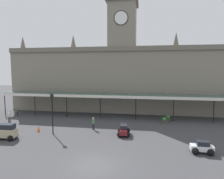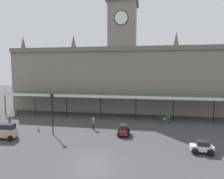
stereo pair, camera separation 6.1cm
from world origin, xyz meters
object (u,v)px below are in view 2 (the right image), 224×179
(car_beige_van, at_px, (6,132))
(traffic_cone, at_px, (38,129))
(victorian_lamppost, at_px, (52,109))
(pedestrian_beside_cars, at_px, (9,116))
(planter_by_canopy, at_px, (168,118))
(car_maroon_estate, at_px, (124,130))
(planter_forecourt_centre, at_px, (16,113))
(planter_near_kerb, at_px, (164,120))
(pedestrian_near_entrance, at_px, (93,123))
(car_white_sedan, at_px, (202,148))

(car_beige_van, bearing_deg, traffic_cone, 56.31)
(victorian_lamppost, distance_m, traffic_cone, 3.70)
(pedestrian_beside_cars, bearing_deg, planter_by_canopy, 10.46)
(car_beige_van, xyz_separation_m, traffic_cone, (2.13, 3.19, -0.47))
(car_maroon_estate, distance_m, victorian_lamppost, 9.00)
(car_beige_van, height_order, planter_forecourt_centre, car_beige_van)
(pedestrian_beside_cars, xyz_separation_m, planter_near_kerb, (22.81, 2.80, -0.42))
(pedestrian_near_entrance, relative_size, victorian_lamppost, 0.33)
(pedestrian_near_entrance, distance_m, planter_near_kerb, 10.41)
(car_beige_van, relative_size, pedestrian_near_entrance, 1.47)
(car_maroon_estate, distance_m, car_white_sedan, 8.75)
(planter_forecourt_centre, bearing_deg, traffic_cone, -40.90)
(pedestrian_beside_cars, distance_m, victorian_lamppost, 10.11)
(car_maroon_estate, bearing_deg, traffic_cone, -177.76)
(car_white_sedan, relative_size, planter_near_kerb, 2.15)
(planter_forecourt_centre, height_order, planter_by_canopy, same)
(pedestrian_near_entrance, distance_m, victorian_lamppost, 5.54)
(car_beige_van, height_order, pedestrian_beside_cars, car_beige_van)
(planter_forecourt_centre, distance_m, planter_by_canopy, 24.98)
(car_beige_van, height_order, victorian_lamppost, victorian_lamppost)
(planter_forecourt_centre, bearing_deg, planter_by_canopy, 1.70)
(pedestrian_near_entrance, height_order, traffic_cone, pedestrian_near_entrance)
(traffic_cone, bearing_deg, pedestrian_beside_cars, 152.82)
(car_white_sedan, bearing_deg, planter_by_canopy, 99.23)
(pedestrian_beside_cars, xyz_separation_m, victorian_lamppost, (8.97, -4.10, 2.23))
(car_beige_van, distance_m, pedestrian_beside_cars, 8.01)
(car_maroon_estate, xyz_separation_m, planter_near_kerb, (5.30, 5.79, -0.07))
(pedestrian_beside_cars, bearing_deg, planter_near_kerb, 7.00)
(pedestrian_beside_cars, bearing_deg, traffic_cone, -27.18)
(car_white_sedan, xyz_separation_m, planter_near_kerb, (-2.53, 9.71, -0.01))
(car_white_sedan, bearing_deg, planter_forecourt_centre, 158.58)
(car_maroon_estate, height_order, victorian_lamppost, victorian_lamppost)
(car_beige_van, height_order, pedestrian_near_entrance, car_beige_van)
(pedestrian_beside_cars, height_order, traffic_cone, pedestrian_beside_cars)
(car_maroon_estate, height_order, car_white_sedan, car_maroon_estate)
(car_white_sedan, distance_m, planter_near_kerb, 10.03)
(planter_by_canopy, bearing_deg, planter_near_kerb, -114.50)
(car_white_sedan, bearing_deg, victorian_lamppost, 170.28)
(car_maroon_estate, bearing_deg, car_white_sedan, -26.58)
(traffic_cone, xyz_separation_m, planter_by_canopy, (16.86, 7.76, 0.15))
(car_white_sedan, bearing_deg, traffic_cone, 169.42)
(victorian_lamppost, bearing_deg, car_white_sedan, -9.72)
(car_white_sedan, relative_size, victorian_lamppost, 0.41)
(car_white_sedan, relative_size, pedestrian_near_entrance, 1.24)
(car_white_sedan, relative_size, planter_by_canopy, 2.15)
(pedestrian_near_entrance, height_order, victorian_lamppost, victorian_lamppost)
(pedestrian_beside_cars, relative_size, pedestrian_near_entrance, 1.00)
(traffic_cone, bearing_deg, car_maroon_estate, 2.24)
(car_beige_van, xyz_separation_m, victorian_lamppost, (4.44, 2.50, 2.33))
(planter_near_kerb, bearing_deg, planter_by_canopy, 65.50)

